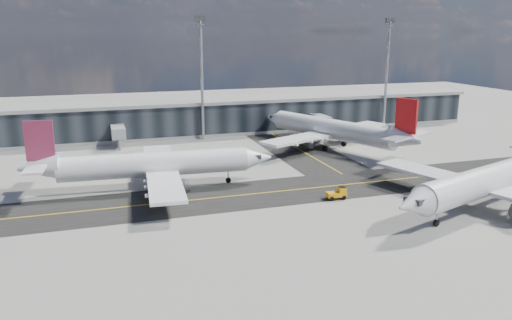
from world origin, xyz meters
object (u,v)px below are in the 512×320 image
Objects in this scene: service_van at (313,138)px; airliner_redtail at (334,130)px; baggage_tug at (338,193)px; airliner_af at (151,165)px; airliner_near at (493,179)px.

airliner_redtail is at bearing -77.54° from service_van.
baggage_tug is 0.57× the size of service_van.
airliner_af is 53.36m from airliner_near.
airliner_redtail is 0.98× the size of airliner_near.
airliner_redtail is 35.32m from baggage_tug.
airliner_near is at bearing 66.76° from airliner_af.
baggage_tug reaches higher than service_van.
airliner_near reaches higher than baggage_tug.
airliner_redtail is 13.16× the size of baggage_tug.
airliner_near is 51.00m from service_van.
baggage_tug is (-20.37, 9.95, -3.29)m from airliner_near.
airliner_af is at bearing -114.71° from baggage_tug.
airliner_redtail is (42.00, 17.37, 0.25)m from airliner_af.
service_van is (-6.53, 50.45, -3.49)m from airliner_near.
baggage_tug is at bearing -138.79° from airliner_redtail.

